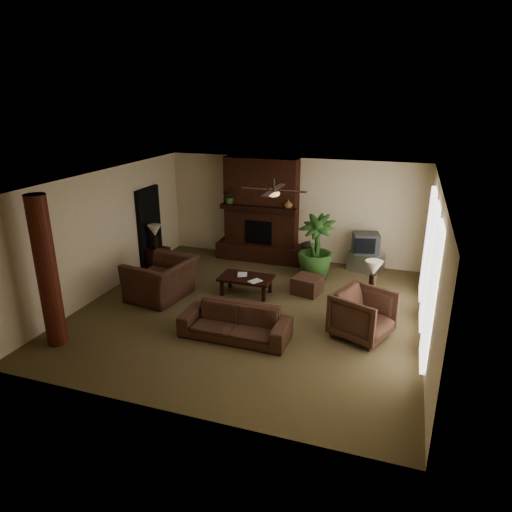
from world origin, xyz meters
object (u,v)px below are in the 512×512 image
(tv_stand, at_px, (366,262))
(lamp_right, at_px, (373,270))
(side_table_left, at_px, (158,258))
(log_column, at_px, (47,273))
(armchair_left, at_px, (161,273))
(sofa, at_px, (235,318))
(lamp_left, at_px, (155,232))
(coffee_table, at_px, (246,279))
(armchair_right, at_px, (363,313))
(side_table_right, at_px, (372,302))
(floor_vase, at_px, (307,254))
(floor_plant, at_px, (315,261))
(ottoman, at_px, (307,285))

(tv_stand, bearing_deg, lamp_right, -63.71)
(side_table_left, bearing_deg, log_column, -87.14)
(side_table_left, bearing_deg, armchair_left, -57.21)
(log_column, distance_m, side_table_left, 4.17)
(sofa, bearing_deg, lamp_left, 140.67)
(log_column, bearing_deg, coffee_table, 50.81)
(armchair_right, relative_size, tv_stand, 1.18)
(coffee_table, relative_size, lamp_left, 1.85)
(lamp_left, relative_size, side_table_right, 1.18)
(armchair_right, height_order, tv_stand, armchair_right)
(armchair_right, bearing_deg, sofa, 131.38)
(log_column, xyz_separation_m, tv_stand, (5.05, 5.55, -1.15))
(log_column, distance_m, coffee_table, 4.22)
(log_column, bearing_deg, floor_vase, 55.53)
(armchair_right, bearing_deg, side_table_left, 92.79)
(sofa, bearing_deg, tv_stand, 65.70)
(lamp_right, bearing_deg, floor_vase, 130.28)
(armchair_right, distance_m, lamp_left, 5.88)
(armchair_right, relative_size, side_table_right, 1.83)
(coffee_table, bearing_deg, floor_plant, 49.51)
(floor_plant, bearing_deg, armchair_left, -143.03)
(armchair_left, xyz_separation_m, tv_stand, (4.21, 3.15, -0.35))
(sofa, bearing_deg, armchair_left, 153.14)
(log_column, height_order, ottoman, log_column)
(armchair_right, relative_size, floor_vase, 1.31)
(floor_vase, distance_m, lamp_right, 2.90)
(sofa, xyz_separation_m, lamp_right, (2.34, 1.76, 0.60))
(armchair_left, bearing_deg, lamp_right, 105.79)
(lamp_left, bearing_deg, ottoman, -3.96)
(tv_stand, height_order, floor_vase, floor_vase)
(log_column, bearing_deg, sofa, 22.23)
(floor_plant, bearing_deg, floor_vase, 123.46)
(floor_vase, relative_size, side_table_left, 1.40)
(ottoman, xyz_separation_m, lamp_left, (-4.11, 0.28, 0.80))
(coffee_table, xyz_separation_m, ottoman, (1.32, 0.51, -0.17))
(coffee_table, height_order, lamp_right, lamp_right)
(armchair_right, bearing_deg, lamp_right, 18.67)
(side_table_left, bearing_deg, floor_plant, 9.42)
(floor_plant, bearing_deg, armchair_right, -61.41)
(log_column, xyz_separation_m, armchair_left, (0.84, 2.40, -0.80))
(side_table_left, bearing_deg, coffee_table, -16.71)
(armchair_right, xyz_separation_m, side_table_right, (0.09, 1.01, -0.23))
(sofa, height_order, lamp_right, lamp_right)
(armchair_left, relative_size, floor_vase, 1.80)
(log_column, height_order, tv_stand, log_column)
(coffee_table, bearing_deg, sofa, -76.40)
(floor_vase, distance_m, side_table_right, 2.85)
(log_column, xyz_separation_m, coffee_table, (2.59, 3.17, -1.03))
(coffee_table, distance_m, floor_plant, 1.99)
(floor_plant, relative_size, side_table_left, 2.92)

